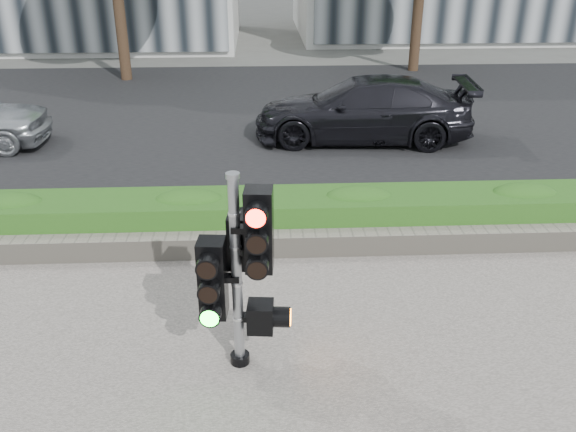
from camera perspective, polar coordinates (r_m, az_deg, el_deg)
The scene contains 7 objects.
ground at distance 7.76m, azimuth -1.84°, elevation -10.45°, with size 120.00×120.00×0.00m, color #51514C.
road at distance 16.93m, azimuth -2.51°, elevation 9.56°, with size 60.00×13.00×0.02m, color black.
curb at distance 10.46m, azimuth -2.18°, elevation -0.15°, with size 60.00×0.25×0.12m, color gray.
stone_wall at distance 9.28m, azimuth -2.08°, elevation -2.63°, with size 12.00×0.32×0.34m, color gray.
hedge at distance 9.79m, azimuth -2.16°, elevation 0.01°, with size 12.00×1.00×0.68m, color #4D982E.
traffic_signal at distance 6.51m, azimuth -4.56°, elevation -4.42°, with size 0.82×0.61×2.32m.
car_dark at distance 14.57m, azimuth 7.01°, elevation 9.88°, with size 2.05×5.04×1.46m, color black.
Camera 1 is at (-0.06, -6.33, 4.49)m, focal length 38.00 mm.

